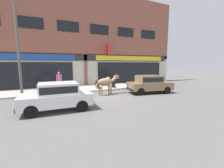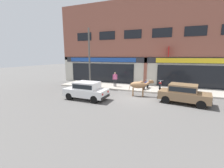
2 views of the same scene
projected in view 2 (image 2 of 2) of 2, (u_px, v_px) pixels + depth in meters
ground_plane at (134, 98)px, 12.76m from camera, size 90.00×90.00×0.00m
sidewalk at (142, 88)px, 16.41m from camera, size 19.00×3.57×0.15m
shop_building at (147, 45)px, 17.41m from camera, size 23.00×1.40×10.05m
cow at (139, 85)px, 13.17m from camera, size 2.13×0.81×1.61m
car_0 at (86, 90)px, 12.23m from camera, size 3.66×1.71×1.46m
car_1 at (184, 93)px, 11.17m from camera, size 3.80×2.21×1.46m
motorcycle_0 at (146, 85)px, 15.66m from camera, size 0.62×1.80×0.88m
motorcycle_1 at (160, 86)px, 15.20m from camera, size 0.52×1.81×0.88m
pedestrian at (115, 78)px, 16.69m from camera, size 0.46×0.32×1.60m
utility_pole at (89, 58)px, 16.42m from camera, size 0.18×0.18×6.33m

